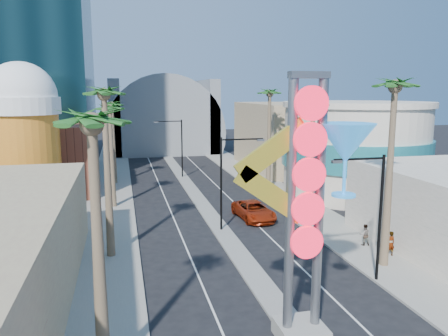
% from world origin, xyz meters
% --- Properties ---
extents(sidewalk_west, '(5.00, 100.00, 0.15)m').
position_xyz_m(sidewalk_west, '(-9.50, 35.00, 0.07)').
color(sidewalk_west, gray).
rests_on(sidewalk_west, ground).
extents(sidewalk_east, '(5.00, 100.00, 0.15)m').
position_xyz_m(sidewalk_east, '(9.50, 35.00, 0.07)').
color(sidewalk_east, gray).
rests_on(sidewalk_east, ground).
extents(median, '(1.60, 84.00, 0.15)m').
position_xyz_m(median, '(0.00, 38.00, 0.07)').
color(median, gray).
rests_on(median, ground).
extents(brick_filler_west, '(10.00, 10.00, 8.00)m').
position_xyz_m(brick_filler_west, '(-16.00, 38.00, 4.00)').
color(brick_filler_west, brown).
rests_on(brick_filler_west, ground).
extents(filler_east, '(10.00, 20.00, 10.00)m').
position_xyz_m(filler_east, '(16.00, 48.00, 5.00)').
color(filler_east, tan).
rests_on(filler_east, ground).
extents(beer_mug, '(7.00, 7.00, 14.50)m').
position_xyz_m(beer_mug, '(-17.00, 30.00, 7.84)').
color(beer_mug, orange).
rests_on(beer_mug, ground).
extents(turquoise_building, '(16.60, 16.60, 10.60)m').
position_xyz_m(turquoise_building, '(18.00, 30.00, 5.25)').
color(turquoise_building, beige).
rests_on(turquoise_building, ground).
extents(canopy, '(22.00, 16.00, 22.00)m').
position_xyz_m(canopy, '(0.00, 72.00, 4.31)').
color(canopy, slate).
rests_on(canopy, ground).
extents(neon_sign, '(6.53, 2.60, 12.55)m').
position_xyz_m(neon_sign, '(0.82, 2.96, 7.31)').
color(neon_sign, gray).
rests_on(neon_sign, ground).
extents(streetlight_0, '(3.79, 0.25, 8.00)m').
position_xyz_m(streetlight_0, '(0.55, 20.00, 4.88)').
color(streetlight_0, black).
rests_on(streetlight_0, ground).
extents(streetlight_1, '(3.79, 0.25, 8.00)m').
position_xyz_m(streetlight_1, '(-0.55, 44.00, 4.88)').
color(streetlight_1, black).
rests_on(streetlight_1, ground).
extents(streetlight_2, '(3.45, 0.25, 8.00)m').
position_xyz_m(streetlight_2, '(6.72, 8.00, 4.83)').
color(streetlight_2, black).
rests_on(streetlight_2, ground).
extents(palm_0, '(2.40, 2.40, 11.70)m').
position_xyz_m(palm_0, '(-9.00, 2.00, 9.93)').
color(palm_0, brown).
rests_on(palm_0, ground).
extents(palm_1, '(2.40, 2.40, 12.70)m').
position_xyz_m(palm_1, '(-9.00, 16.00, 10.82)').
color(palm_1, brown).
rests_on(palm_1, ground).
extents(palm_2, '(2.40, 2.40, 11.20)m').
position_xyz_m(palm_2, '(-9.00, 30.00, 9.48)').
color(palm_2, brown).
rests_on(palm_2, ground).
extents(palm_3, '(2.40, 2.40, 11.20)m').
position_xyz_m(palm_3, '(-9.00, 42.00, 9.48)').
color(palm_3, brown).
rests_on(palm_3, ground).
extents(palm_5, '(2.40, 2.40, 13.20)m').
position_xyz_m(palm_5, '(9.00, 10.00, 11.27)').
color(palm_5, brown).
rests_on(palm_5, ground).
extents(palm_6, '(2.40, 2.40, 11.70)m').
position_xyz_m(palm_6, '(9.00, 22.00, 9.93)').
color(palm_6, brown).
rests_on(palm_6, ground).
extents(palm_7, '(2.40, 2.40, 12.70)m').
position_xyz_m(palm_7, '(9.00, 34.00, 10.82)').
color(palm_7, brown).
rests_on(palm_7, ground).
extents(red_pickup, '(3.21, 6.10, 1.64)m').
position_xyz_m(red_pickup, '(3.73, 22.76, 0.82)').
color(red_pickup, '#97250B').
rests_on(red_pickup, ground).
extents(pedestrian_a, '(0.69, 0.48, 1.81)m').
position_xyz_m(pedestrian_a, '(10.36, 11.34, 1.05)').
color(pedestrian_a, gray).
rests_on(pedestrian_a, sidewalk_east).
extents(pedestrian_b, '(0.88, 0.73, 1.64)m').
position_xyz_m(pedestrian_b, '(9.76, 13.72, 0.97)').
color(pedestrian_b, gray).
rests_on(pedestrian_b, sidewalk_east).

